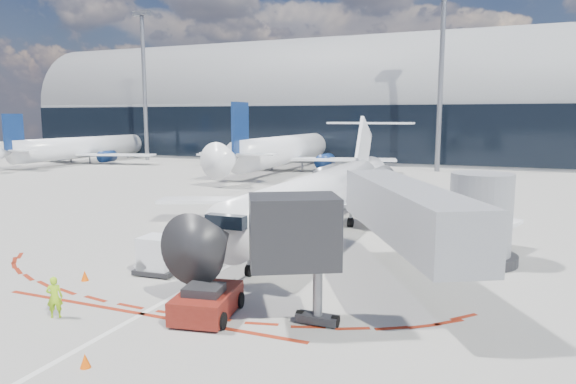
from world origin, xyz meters
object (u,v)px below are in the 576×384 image
at_px(pushback_tug, 207,302).
at_px(ramp_worker, 54,297).
at_px(uld_container, 158,255).
at_px(regional_jet, 322,192).

relative_size(pushback_tug, ramp_worker, 3.17).
relative_size(pushback_tug, uld_container, 2.48).
height_order(pushback_tug, ramp_worker, ramp_worker).
distance_m(regional_jet, ramp_worker, 19.42).
bearing_deg(pushback_tug, uld_container, 132.65).
bearing_deg(uld_container, pushback_tug, -40.68).
bearing_deg(pushback_tug, regional_jet, 82.37).
bearing_deg(uld_container, regional_jet, 67.32).
distance_m(pushback_tug, ramp_worker, 5.88).
height_order(regional_jet, uld_container, regional_jet).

